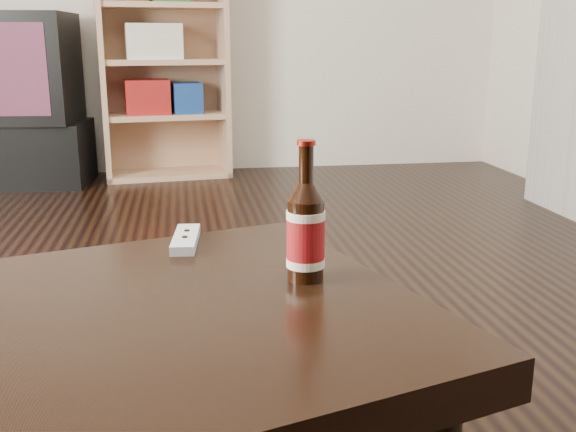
{
  "coord_description": "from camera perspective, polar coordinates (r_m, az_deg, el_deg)",
  "views": [
    {
      "loc": [
        0.28,
        -1.68,
        0.87
      ],
      "look_at": [
        0.45,
        -0.62,
        0.59
      ],
      "focal_mm": 42.0,
      "sensor_mm": 36.0,
      "label": 1
    }
  ],
  "objects": [
    {
      "name": "floor",
      "position": [
        1.92,
        -16.83,
        -13.23
      ],
      "size": [
        5.0,
        6.0,
        0.01
      ],
      "primitive_type": "cube",
      "color": "black",
      "rests_on": "ground"
    },
    {
      "name": "tv_stand",
      "position": [
        4.54,
        -22.58,
        4.91
      ],
      "size": [
        1.01,
        0.57,
        0.39
      ],
      "primitive_type": "cube",
      "rotation": [
        0.0,
        0.0,
        -0.09
      ],
      "color": "black",
      "rests_on": "floor"
    },
    {
      "name": "tv",
      "position": [
        4.49,
        -23.23,
        11.43
      ],
      "size": [
        0.91,
        0.62,
        0.65
      ],
      "rotation": [
        0.0,
        0.0,
        -0.09
      ],
      "color": "black",
      "rests_on": "tv_stand"
    },
    {
      "name": "bookshelf",
      "position": [
        4.5,
        -10.69,
        13.1
      ],
      "size": [
        0.84,
        0.46,
        1.49
      ],
      "rotation": [
        0.0,
        0.0,
        0.12
      ],
      "color": "tan",
      "rests_on": "floor"
    },
    {
      "name": "beer_bottle",
      "position": [
        1.12,
        1.51,
        -1.35
      ],
      "size": [
        0.08,
        0.08,
        0.24
      ],
      "rotation": [
        0.0,
        0.0,
        -0.36
      ],
      "color": "black",
      "rests_on": "coffee_table"
    },
    {
      "name": "remote",
      "position": [
        1.36,
        -8.65,
        -1.95
      ],
      "size": [
        0.06,
        0.17,
        0.02
      ],
      "rotation": [
        0.0,
        0.0,
        -0.1
      ],
      "color": "silver",
      "rests_on": "coffee_table"
    }
  ]
}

